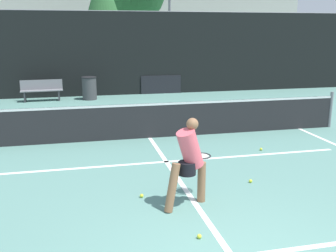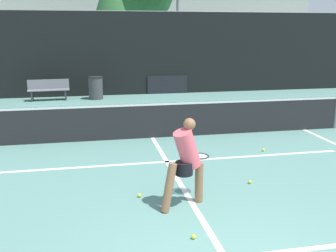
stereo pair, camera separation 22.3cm
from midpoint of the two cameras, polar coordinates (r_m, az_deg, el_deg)
court_service_line at (r=8.76m, az=0.59°, el=-5.20°), size 8.25×0.10×0.01m
court_center_mark at (r=7.92m, az=1.96°, el=-7.31°), size 0.10×5.93×0.01m
net at (r=10.56m, az=-1.69°, el=0.97°), size 11.09×0.09×1.07m
fence_back at (r=17.75m, az=-5.85°, el=10.39°), size 24.00×0.06×3.66m
player_practicing at (r=6.41m, az=3.66°, el=-4.87°), size 1.04×0.88×1.49m
tennis_ball_scattered_0 at (r=9.79m, az=14.30°, el=-3.39°), size 0.07×0.07×0.07m
tennis_ball_scattered_1 at (r=6.99m, az=-3.24°, el=-10.02°), size 0.07×0.07×0.07m
tennis_ball_scattered_3 at (r=5.73m, az=4.91°, el=-15.72°), size 0.07×0.07×0.07m
tennis_ball_scattered_4 at (r=7.74m, az=12.63°, el=-7.92°), size 0.07×0.07×0.07m
courtside_bench at (r=17.01m, az=-16.57°, el=5.16°), size 1.69×0.48×0.86m
trash_bin at (r=16.86m, az=-10.08°, el=5.47°), size 0.62×0.62×0.95m
parked_car at (r=20.28m, az=-0.98°, el=7.34°), size 1.85×4.66×1.37m
tree_west at (r=21.91m, az=-8.06°, el=17.67°), size 2.34×2.34×6.24m
building_far at (r=34.92m, az=-8.74°, el=13.78°), size 36.00×2.40×5.91m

